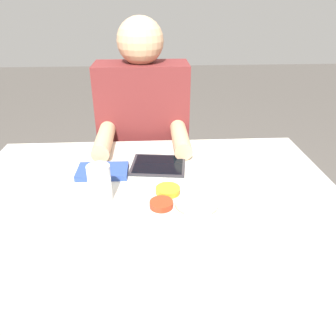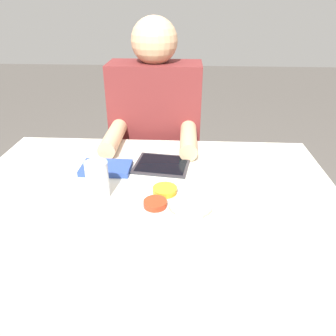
{
  "view_description": "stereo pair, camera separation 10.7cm",
  "coord_description": "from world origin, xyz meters",
  "px_view_note": "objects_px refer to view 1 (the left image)",
  "views": [
    {
      "loc": [
        0.0,
        -0.92,
        1.26
      ],
      "look_at": [
        0.06,
        0.03,
        0.76
      ],
      "focal_mm": 35.0,
      "sensor_mm": 36.0,
      "label": 1
    },
    {
      "loc": [
        0.11,
        -0.92,
        1.26
      ],
      "look_at": [
        0.06,
        0.03,
        0.76
      ],
      "focal_mm": 35.0,
      "sensor_mm": 36.0,
      "label": 2
    }
  ],
  "objects_px": {
    "red_notebook": "(102,172)",
    "tablet_device": "(158,165)",
    "drinking_glass": "(99,183)",
    "person_diner": "(144,155)",
    "thali_tray": "(179,203)"
  },
  "relations": [
    {
      "from": "tablet_device",
      "to": "drinking_glass",
      "type": "height_order",
      "value": "drinking_glass"
    },
    {
      "from": "person_diner",
      "to": "drinking_glass",
      "type": "height_order",
      "value": "person_diner"
    },
    {
      "from": "thali_tray",
      "to": "drinking_glass",
      "type": "distance_m",
      "value": 0.25
    },
    {
      "from": "red_notebook",
      "to": "tablet_device",
      "type": "relative_size",
      "value": 0.82
    },
    {
      "from": "red_notebook",
      "to": "drinking_glass",
      "type": "relative_size",
      "value": 1.51
    },
    {
      "from": "person_diner",
      "to": "drinking_glass",
      "type": "bearing_deg",
      "value": -101.3
    },
    {
      "from": "person_diner",
      "to": "drinking_glass",
      "type": "xyz_separation_m",
      "value": [
        -0.12,
        -0.62,
        0.2
      ]
    },
    {
      "from": "thali_tray",
      "to": "tablet_device",
      "type": "xyz_separation_m",
      "value": [
        -0.06,
        0.26,
        -0.0
      ]
    },
    {
      "from": "thali_tray",
      "to": "drinking_glass",
      "type": "bearing_deg",
      "value": 169.89
    },
    {
      "from": "red_notebook",
      "to": "tablet_device",
      "type": "height_order",
      "value": "red_notebook"
    },
    {
      "from": "thali_tray",
      "to": "person_diner",
      "type": "xyz_separation_m",
      "value": [
        -0.12,
        0.66,
        -0.15
      ]
    },
    {
      "from": "red_notebook",
      "to": "tablet_device",
      "type": "bearing_deg",
      "value": 13.43
    },
    {
      "from": "person_diner",
      "to": "thali_tray",
      "type": "bearing_deg",
      "value": -80.11
    },
    {
      "from": "red_notebook",
      "to": "drinking_glass",
      "type": "bearing_deg",
      "value": -84.7
    },
    {
      "from": "person_diner",
      "to": "red_notebook",
      "type": "bearing_deg",
      "value": -107.25
    }
  ]
}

